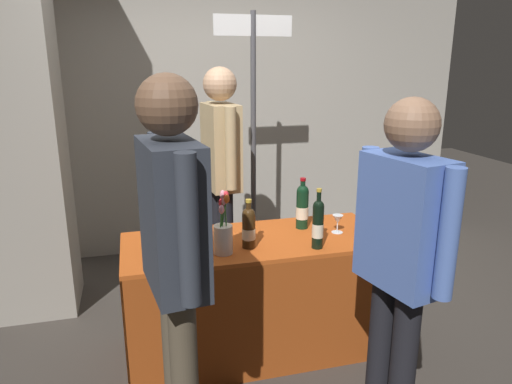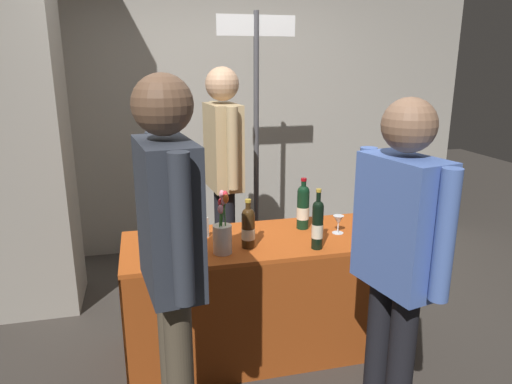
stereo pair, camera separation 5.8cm
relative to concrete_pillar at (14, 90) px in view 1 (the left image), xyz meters
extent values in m
plane|color=#38332D|center=(1.45, -0.97, -1.62)|extent=(12.00, 12.00, 0.00)
cube|color=#9E998E|center=(1.45, 0.93, -0.27)|extent=(5.25, 0.12, 2.71)
cube|color=gray|center=(0.00, 0.00, 0.00)|extent=(0.55, 0.55, 3.25)
cube|color=#B74C19|center=(1.45, -0.97, -0.88)|extent=(1.61, 0.65, 0.02)
cube|color=#963E14|center=(1.45, -1.29, -1.26)|extent=(1.61, 0.01, 0.74)
cube|color=#963E14|center=(1.45, -0.65, -1.26)|extent=(1.61, 0.01, 0.74)
cube|color=#963E14|center=(0.65, -0.97, -1.26)|extent=(0.01, 0.65, 0.74)
cube|color=#963E14|center=(2.24, -0.97, -1.26)|extent=(0.01, 0.65, 0.74)
cylinder|color=black|center=(2.12, -1.09, -0.75)|extent=(0.07, 0.07, 0.23)
sphere|color=black|center=(2.12, -1.09, -0.64)|extent=(0.07, 0.07, 0.07)
cylinder|color=black|center=(2.12, -1.09, -0.60)|extent=(0.03, 0.03, 0.09)
cylinder|color=maroon|center=(2.12, -1.09, -0.55)|extent=(0.03, 0.03, 0.02)
cylinder|color=beige|center=(2.12, -1.09, -0.77)|extent=(0.07, 0.07, 0.07)
cylinder|color=black|center=(1.79, -0.85, -0.74)|extent=(0.08, 0.08, 0.25)
sphere|color=black|center=(1.79, -0.85, -0.62)|extent=(0.08, 0.08, 0.08)
cylinder|color=black|center=(1.79, -0.85, -0.58)|extent=(0.03, 0.03, 0.07)
cylinder|color=maroon|center=(1.79, -0.85, -0.54)|extent=(0.04, 0.04, 0.02)
cylinder|color=beige|center=(1.79, -0.85, -0.76)|extent=(0.08, 0.08, 0.08)
cylinder|color=#38230F|center=(1.37, -1.08, -0.76)|extent=(0.08, 0.08, 0.20)
sphere|color=#38230F|center=(1.37, -1.08, -0.66)|extent=(0.08, 0.08, 0.08)
cylinder|color=#38230F|center=(1.37, -1.08, -0.63)|extent=(0.03, 0.03, 0.07)
cylinder|color=#B7932D|center=(1.37, -1.08, -0.58)|extent=(0.04, 0.04, 0.02)
cylinder|color=beige|center=(1.37, -1.08, -0.78)|extent=(0.08, 0.08, 0.06)
cylinder|color=black|center=(0.89, -0.90, -0.75)|extent=(0.08, 0.08, 0.24)
sphere|color=black|center=(0.89, -0.90, -0.63)|extent=(0.08, 0.08, 0.08)
cylinder|color=black|center=(0.89, -0.90, -0.58)|extent=(0.03, 0.03, 0.09)
cylinder|color=black|center=(0.89, -0.90, -0.53)|extent=(0.04, 0.04, 0.02)
cylinder|color=beige|center=(0.89, -0.90, -0.76)|extent=(0.08, 0.08, 0.08)
cylinder|color=black|center=(1.76, -1.19, -0.74)|extent=(0.07, 0.07, 0.26)
sphere|color=black|center=(1.76, -1.19, -0.61)|extent=(0.06, 0.06, 0.06)
cylinder|color=black|center=(1.76, -1.19, -0.57)|extent=(0.03, 0.03, 0.08)
cylinder|color=#B7932D|center=(1.76, -1.19, -0.52)|extent=(0.03, 0.03, 0.02)
cylinder|color=beige|center=(1.76, -1.19, -0.76)|extent=(0.07, 0.07, 0.08)
cylinder|color=black|center=(0.87, -1.06, -0.75)|extent=(0.07, 0.07, 0.23)
sphere|color=black|center=(0.87, -1.06, -0.63)|extent=(0.07, 0.07, 0.07)
cylinder|color=black|center=(0.87, -1.06, -0.60)|extent=(0.03, 0.03, 0.08)
cylinder|color=maroon|center=(0.87, -1.06, -0.55)|extent=(0.03, 0.03, 0.02)
cylinder|color=beige|center=(0.87, -1.06, -0.77)|extent=(0.07, 0.07, 0.07)
cylinder|color=black|center=(0.99, -0.97, -0.74)|extent=(0.08, 0.08, 0.25)
sphere|color=black|center=(0.99, -0.97, -0.62)|extent=(0.07, 0.07, 0.07)
cylinder|color=black|center=(0.99, -0.97, -0.58)|extent=(0.03, 0.03, 0.08)
cylinder|color=#B7932D|center=(0.99, -0.97, -0.53)|extent=(0.03, 0.03, 0.02)
cylinder|color=beige|center=(0.99, -0.97, -0.76)|extent=(0.08, 0.08, 0.08)
cylinder|color=silver|center=(1.98, -0.99, -0.86)|extent=(0.07, 0.07, 0.00)
cylinder|color=silver|center=(1.98, -0.99, -0.83)|extent=(0.01, 0.01, 0.06)
cone|color=silver|center=(1.98, -0.99, -0.78)|extent=(0.07, 0.07, 0.06)
cylinder|color=silver|center=(1.21, -1.13, -0.78)|extent=(0.11, 0.11, 0.17)
cylinder|color=#38722D|center=(1.19, -1.15, -0.69)|extent=(0.03, 0.03, 0.18)
ellipsoid|color=pink|center=(1.20, -1.14, -0.60)|extent=(0.03, 0.03, 0.05)
cylinder|color=#38722D|center=(1.21, -1.13, -0.66)|extent=(0.04, 0.04, 0.24)
ellipsoid|color=#E05B1E|center=(1.23, -1.15, -0.54)|extent=(0.03, 0.03, 0.05)
cylinder|color=#38722D|center=(1.21, -1.11, -0.68)|extent=(0.01, 0.02, 0.21)
ellipsoid|color=red|center=(1.21, -1.11, -0.57)|extent=(0.03, 0.03, 0.05)
cylinder|color=#38722D|center=(1.21, -1.14, -0.65)|extent=(0.05, 0.02, 0.26)
ellipsoid|color=red|center=(1.23, -1.13, -0.52)|extent=(0.03, 0.03, 0.05)
cylinder|color=#38722D|center=(1.23, -1.14, -0.67)|extent=(0.01, 0.02, 0.23)
ellipsoid|color=pink|center=(1.22, -1.13, -0.56)|extent=(0.03, 0.03, 0.05)
cylinder|color=#38722D|center=(1.21, -1.13, -0.65)|extent=(0.02, 0.02, 0.26)
ellipsoid|color=pink|center=(1.21, -1.12, -0.52)|extent=(0.03, 0.03, 0.05)
cube|color=silver|center=(1.12, -0.90, -0.80)|extent=(0.10, 0.08, 0.13)
cylinder|color=black|center=(1.38, -0.11, -1.18)|extent=(0.12, 0.12, 0.89)
cylinder|color=black|center=(1.39, -0.26, -1.18)|extent=(0.12, 0.12, 0.89)
cube|color=tan|center=(1.39, -0.19, -0.42)|extent=(0.25, 0.41, 0.63)
sphere|color=tan|center=(1.39, -0.19, 0.03)|extent=(0.24, 0.24, 0.24)
cylinder|color=tan|center=(1.36, 0.05, -0.40)|extent=(0.08, 0.08, 0.58)
cylinder|color=tan|center=(1.41, -0.43, -0.40)|extent=(0.08, 0.08, 0.58)
cylinder|color=black|center=(1.89, -1.93, -1.21)|extent=(0.12, 0.12, 0.84)
cylinder|color=black|center=(1.86, -1.78, -1.21)|extent=(0.12, 0.12, 0.84)
cube|color=#4C6BB7|center=(1.88, -1.86, -0.49)|extent=(0.29, 0.43, 0.59)
sphere|color=#8C664C|center=(1.88, -1.86, -0.07)|extent=(0.23, 0.23, 0.23)
cylinder|color=#4C6BB7|center=(1.93, -2.09, -0.47)|extent=(0.08, 0.08, 0.54)
cylinder|color=#4C6BB7|center=(1.82, -1.62, -0.47)|extent=(0.08, 0.08, 0.54)
cylinder|color=#4C4233|center=(0.88, -1.63, -1.18)|extent=(0.12, 0.12, 0.88)
cube|color=#2D333D|center=(0.89, -1.72, -0.43)|extent=(0.26, 0.45, 0.63)
sphere|color=brown|center=(0.89, -1.72, 0.03)|extent=(0.24, 0.24, 0.24)
cylinder|color=#2D333D|center=(0.92, -1.97, -0.40)|extent=(0.08, 0.08, 0.58)
cylinder|color=#2D333D|center=(0.86, -1.46, -0.40)|extent=(0.08, 0.08, 0.58)
cylinder|color=#47474C|center=(1.71, 0.11, -0.53)|extent=(0.04, 0.04, 2.19)
cube|color=silver|center=(1.71, 0.11, 0.45)|extent=(0.62, 0.02, 0.16)
camera|label=1|loc=(0.75, -3.56, 0.18)|focal=32.77mm
camera|label=2|loc=(0.81, -3.57, 0.18)|focal=32.77mm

